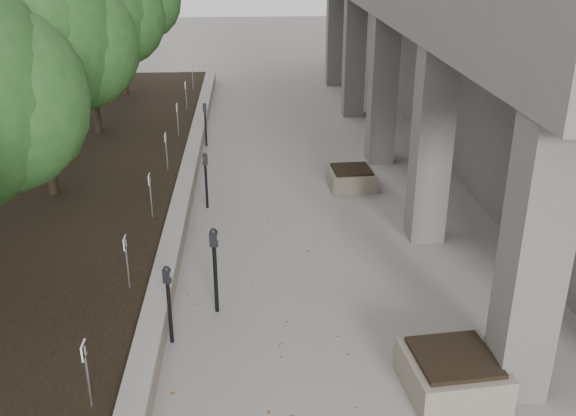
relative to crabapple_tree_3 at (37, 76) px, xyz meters
name	(u,v)px	position (x,y,z in m)	size (l,w,h in m)	color
retaining_wall	(187,181)	(2.97, 1.00, -2.87)	(0.39, 26.00, 0.50)	gray
planting_bed	(38,186)	(-0.70, 1.00, -2.92)	(7.00, 26.00, 0.40)	black
crabapple_tree_3	(37,76)	(0.00, 0.00, 0.00)	(4.60, 4.00, 5.44)	#204D1D
crabapple_tree_4	(88,40)	(0.00, 5.00, 0.00)	(4.60, 4.00, 5.44)	#204D1D
crabapple_tree_5	(119,19)	(0.00, 10.00, 0.00)	(4.60, 4.00, 5.44)	#204D1D
parking_sign_2	(87,375)	(2.45, -7.50, -2.24)	(0.04, 0.22, 0.96)	black
parking_sign_3	(127,263)	(2.45, -4.50, -2.24)	(0.04, 0.22, 0.96)	black
parking_sign_4	(151,196)	(2.45, -1.50, -2.24)	(0.04, 0.22, 0.96)	black
parking_sign_5	(166,151)	(2.45, 1.50, -2.24)	(0.04, 0.22, 0.96)	black
parking_sign_6	(178,120)	(2.45, 4.50, -2.24)	(0.04, 0.22, 0.96)	black
parking_sign_7	(186,96)	(2.45, 7.50, -2.24)	(0.04, 0.22, 0.96)	black
parking_sign_8	(193,78)	(2.45, 10.50, -2.24)	(0.04, 0.22, 0.96)	black
parking_meter_2	(169,305)	(3.25, -5.57, -2.44)	(0.13, 0.10, 1.36)	black
parking_meter_3	(215,271)	(3.93, -4.70, -2.34)	(0.15, 0.11, 1.57)	black
parking_meter_4	(206,181)	(3.53, -0.14, -2.44)	(0.13, 0.10, 1.36)	black
parking_meter_5	(206,125)	(3.25, 4.64, -2.45)	(0.13, 0.09, 1.34)	black
planter_front	(452,373)	(7.31, -7.00, -2.82)	(1.29, 1.29, 0.60)	gray
planter_back	(351,178)	(7.09, 0.95, -2.86)	(1.11, 1.11, 0.52)	gray
berry_scatter	(260,263)	(4.70, -3.00, -3.11)	(3.30, 14.10, 0.02)	maroon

